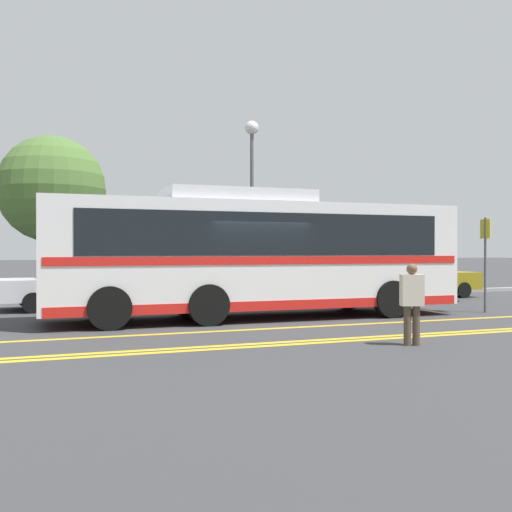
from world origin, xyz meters
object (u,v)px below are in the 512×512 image
at_px(parked_car_2, 274,280).
at_px(street_lamp, 252,168).
at_px(transit_bus, 256,253).
at_px(pedestrian_1, 412,299).
at_px(tree_0, 52,189).
at_px(bus_stop_sign, 485,253).
at_px(parked_car_1, 78,285).
at_px(parked_car_3, 417,278).

xyz_separation_m(parked_car_2, street_lamp, (-0.07, 2.04, 4.26)).
distance_m(transit_bus, street_lamp, 7.95).
xyz_separation_m(pedestrian_1, tree_0, (-5.92, 15.35, 3.34)).
bearing_deg(tree_0, bus_stop_sign, -43.77).
distance_m(parked_car_1, parked_car_2, 6.75).
bearing_deg(transit_bus, parked_car_3, 118.88).
bearing_deg(transit_bus, pedestrian_1, 12.61).
distance_m(parked_car_2, tree_0, 9.59).
xyz_separation_m(parked_car_1, pedestrian_1, (5.35, -9.80, 0.15)).
xyz_separation_m(transit_bus, parked_car_3, (8.33, 4.42, -1.00)).
bearing_deg(pedestrian_1, parked_car_3, 71.75).
distance_m(transit_bus, bus_stop_sign, 6.80).
relative_size(parked_car_1, tree_0, 0.75).
bearing_deg(parked_car_1, street_lamp, 105.40).
bearing_deg(parked_car_3, parked_car_2, -92.53).
relative_size(parked_car_2, pedestrian_1, 2.80).
relative_size(parked_car_3, pedestrian_1, 3.04).
height_order(parked_car_2, parked_car_3, parked_car_2).
distance_m(transit_bus, parked_car_2, 5.49).
bearing_deg(parked_car_2, pedestrian_1, 173.17).
xyz_separation_m(parked_car_2, parked_car_3, (5.82, -0.37, -0.03)).
distance_m(bus_stop_sign, street_lamp, 9.57).
bearing_deg(tree_0, pedestrian_1, -68.92).
bearing_deg(parked_car_3, parked_car_1, -88.86).
xyz_separation_m(parked_car_2, bus_stop_sign, (4.21, -5.87, 0.96)).
relative_size(parked_car_2, street_lamp, 0.63).
xyz_separation_m(pedestrian_1, street_lamp, (1.32, 12.22, 4.15)).
distance_m(pedestrian_1, bus_stop_sign, 7.12).
bearing_deg(pedestrian_1, bus_stop_sign, 55.67).
distance_m(transit_bus, tree_0, 11.32).
height_order(transit_bus, street_lamp, street_lamp).
bearing_deg(transit_bus, street_lamp, 161.25).
bearing_deg(bus_stop_sign, parked_car_3, 164.58).
bearing_deg(transit_bus, tree_0, -153.32).
height_order(transit_bus, tree_0, tree_0).
bearing_deg(pedestrian_1, tree_0, 129.14).
relative_size(transit_bus, parked_car_3, 2.41).
relative_size(street_lamp, tree_0, 1.08).
bearing_deg(tree_0, parked_car_2, -35.24).
bearing_deg(parked_car_2, parked_car_1, 94.20).
relative_size(transit_bus, bus_stop_sign, 4.12).
xyz_separation_m(parked_car_3, street_lamp, (-5.89, 2.40, 4.28)).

